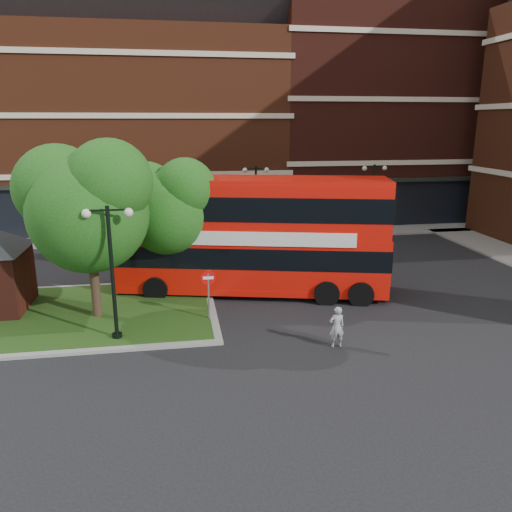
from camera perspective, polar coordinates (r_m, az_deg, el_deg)
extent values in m
plane|color=black|center=(19.18, 1.14, -8.78)|extent=(120.00, 120.00, 0.00)
cube|color=slate|center=(34.75, -3.82, 2.31)|extent=(44.00, 3.00, 0.12)
cube|color=maroon|center=(41.51, -16.45, 13.51)|extent=(26.00, 12.00, 14.00)
cube|color=#471911|center=(44.68, 13.78, 15.05)|extent=(18.00, 12.00, 16.00)
cube|color=gray|center=(22.17, -21.29, -6.31)|extent=(12.60, 7.60, 0.12)
cube|color=#19380F|center=(22.17, -21.30, -6.27)|extent=(12.00, 7.00, 0.15)
cylinder|color=#2D2116|center=(20.83, -18.03, -1.84)|extent=(0.36, 0.36, 3.92)
sphere|color=#164E13|center=(20.29, -18.57, 4.60)|extent=(4.60, 4.60, 4.60)
sphere|color=#164E13|center=(21.04, -21.61, 7.19)|extent=(3.45, 3.45, 3.45)
sphere|color=#164E13|center=(19.53, -16.40, 8.14)|extent=(3.22, 3.22, 3.22)
cylinder|color=#2D2116|center=(23.04, -9.72, -0.27)|extent=(0.36, 0.36, 3.47)
sphere|color=#164E13|center=(22.57, -9.96, 4.89)|extent=(3.80, 3.80, 3.80)
sphere|color=#164E13|center=(23.04, -12.42, 7.00)|extent=(2.85, 2.85, 2.85)
sphere|color=#164E13|center=(22.03, -8.10, 7.66)|extent=(2.66, 2.66, 2.66)
cylinder|color=black|center=(18.35, -16.08, -2.19)|extent=(0.14, 0.14, 5.00)
cylinder|color=black|center=(19.16, -15.57, -8.91)|extent=(0.36, 0.36, 0.30)
cube|color=black|center=(17.82, -16.63, 5.05)|extent=(1.40, 0.06, 0.06)
sphere|color=#F2EACC|center=(17.94, -18.83, 4.61)|extent=(0.32, 0.32, 0.32)
sphere|color=#F2EACC|center=(17.76, -14.36, 4.85)|extent=(0.32, 0.32, 0.32)
cylinder|color=black|center=(32.59, -0.02, 5.85)|extent=(0.14, 0.14, 5.00)
cylinder|color=black|center=(33.05, -0.02, 1.83)|extent=(0.36, 0.36, 0.30)
cube|color=black|center=(32.29, -0.02, 9.97)|extent=(1.40, 0.06, 0.06)
sphere|color=#F2EACC|center=(32.19, -1.27, 9.77)|extent=(0.32, 0.32, 0.32)
sphere|color=#F2EACC|center=(32.42, 1.22, 9.81)|extent=(0.32, 0.32, 0.32)
cylinder|color=black|center=(34.78, 13.17, 6.05)|extent=(0.14, 0.14, 5.00)
cylinder|color=black|center=(35.21, 12.94, 2.28)|extent=(0.36, 0.36, 0.30)
cube|color=black|center=(34.50, 13.41, 9.90)|extent=(1.40, 0.06, 0.06)
sphere|color=#F2EACC|center=(34.24, 12.30, 9.76)|extent=(0.32, 0.32, 0.32)
sphere|color=#F2EACC|center=(34.78, 14.48, 9.71)|extent=(0.32, 0.32, 0.32)
cube|color=red|center=(23.06, -0.57, -0.19)|extent=(12.60, 5.63, 2.35)
cube|color=red|center=(22.55, -0.58, 5.57)|extent=(12.47, 5.58, 2.35)
cube|color=black|center=(22.53, -0.58, 5.86)|extent=(12.60, 5.63, 1.06)
cube|color=silver|center=(21.38, -0.91, 1.97)|extent=(8.96, 2.23, 0.61)
imported|color=#949496|center=(18.02, 9.22, -8.00)|extent=(0.57, 0.39, 1.52)
imported|color=silver|center=(32.55, -11.96, 2.22)|extent=(4.07, 2.02, 1.33)
imported|color=silver|center=(33.56, 5.23, 2.98)|extent=(4.53, 1.93, 1.45)
cylinder|color=slate|center=(19.95, -5.44, -4.75)|extent=(0.07, 0.07, 2.03)
cylinder|color=red|center=(19.68, -5.50, -2.48)|extent=(0.59, 0.06, 0.59)
cube|color=white|center=(19.68, -5.50, -2.48)|extent=(0.42, 0.05, 0.11)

